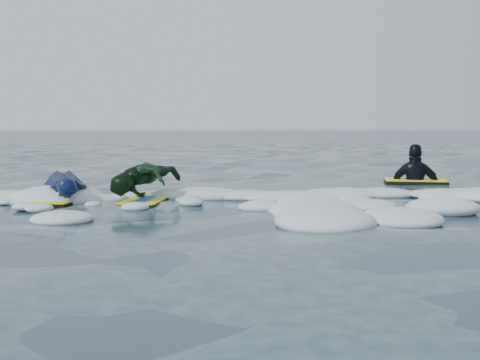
# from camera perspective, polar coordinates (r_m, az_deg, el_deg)

# --- Properties ---
(ground) EXTENTS (120.00, 120.00, 0.00)m
(ground) POSITION_cam_1_polar(r_m,az_deg,el_deg) (6.61, -10.27, -3.70)
(ground) COLOR #19263E
(ground) RESTS_ON ground
(foam_band) EXTENTS (12.00, 3.10, 0.30)m
(foam_band) POSITION_cam_1_polar(r_m,az_deg,el_deg) (7.63, -9.31, -2.44)
(foam_band) COLOR silver
(foam_band) RESTS_ON ground
(prone_woman_unit) EXTENTS (0.92, 1.55, 0.37)m
(prone_woman_unit) POSITION_cam_1_polar(r_m,az_deg,el_deg) (8.26, -16.28, -0.64)
(prone_woman_unit) COLOR black
(prone_woman_unit) RESTS_ON ground
(prone_child_unit) EXTENTS (1.12, 1.46, 0.52)m
(prone_child_unit) POSITION_cam_1_polar(r_m,az_deg,el_deg) (7.89, -8.94, -0.23)
(prone_child_unit) COLOR black
(prone_child_unit) RESTS_ON ground
(waiting_rider_unit) EXTENTS (1.11, 0.76, 1.52)m
(waiting_rider_unit) POSITION_cam_1_polar(r_m,az_deg,el_deg) (10.57, 16.28, -0.79)
(waiting_rider_unit) COLOR black
(waiting_rider_unit) RESTS_ON ground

